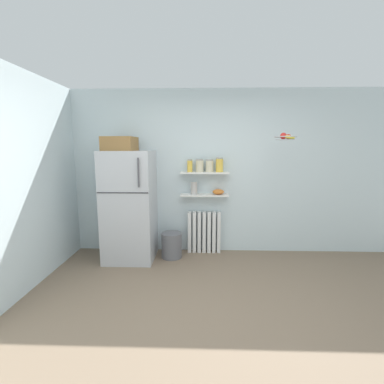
{
  "coord_description": "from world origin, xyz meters",
  "views": [
    {
      "loc": [
        -0.15,
        -2.46,
        1.71
      ],
      "look_at": [
        -0.29,
        1.6,
        1.05
      ],
      "focal_mm": 26.04,
      "sensor_mm": 36.0,
      "label": 1
    }
  ],
  "objects_px": {
    "storage_jar_2": "(210,166)",
    "trash_bin": "(172,245)",
    "storage_jar_0": "(190,166)",
    "refrigerator": "(129,203)",
    "shelf_bowl": "(218,192)",
    "radiator": "(204,232)",
    "storage_jar_3": "(220,165)",
    "vase": "(194,188)",
    "storage_jar_1": "(200,166)",
    "hanging_fruit_basket": "(286,137)"
  },
  "relations": [
    {
      "from": "storage_jar_1",
      "to": "storage_jar_3",
      "type": "xyz_separation_m",
      "value": [
        0.31,
        0.0,
        0.01
      ]
    },
    {
      "from": "storage_jar_3",
      "to": "shelf_bowl",
      "type": "xyz_separation_m",
      "value": [
        -0.01,
        -0.0,
        -0.42
      ]
    },
    {
      "from": "vase",
      "to": "hanging_fruit_basket",
      "type": "relative_size",
      "value": 0.63
    },
    {
      "from": "storage_jar_0",
      "to": "hanging_fruit_basket",
      "type": "relative_size",
      "value": 0.64
    },
    {
      "from": "storage_jar_0",
      "to": "storage_jar_3",
      "type": "relative_size",
      "value": 0.88
    },
    {
      "from": "storage_jar_2",
      "to": "hanging_fruit_basket",
      "type": "bearing_deg",
      "value": -21.76
    },
    {
      "from": "radiator",
      "to": "shelf_bowl",
      "type": "relative_size",
      "value": 3.66
    },
    {
      "from": "refrigerator",
      "to": "shelf_bowl",
      "type": "height_order",
      "value": "refrigerator"
    },
    {
      "from": "storage_jar_2",
      "to": "trash_bin",
      "type": "height_order",
      "value": "storage_jar_2"
    },
    {
      "from": "vase",
      "to": "radiator",
      "type": "bearing_deg",
      "value": 10.28
    },
    {
      "from": "radiator",
      "to": "storage_jar_0",
      "type": "bearing_deg",
      "value": -172.6
    },
    {
      "from": "shelf_bowl",
      "to": "refrigerator",
      "type": "bearing_deg",
      "value": -169.6
    },
    {
      "from": "radiator",
      "to": "vase",
      "type": "height_order",
      "value": "vase"
    },
    {
      "from": "refrigerator",
      "to": "shelf_bowl",
      "type": "relative_size",
      "value": 10.11
    },
    {
      "from": "storage_jar_1",
      "to": "storage_jar_3",
      "type": "bearing_deg",
      "value": 0.0
    },
    {
      "from": "vase",
      "to": "shelf_bowl",
      "type": "bearing_deg",
      "value": 0.0
    },
    {
      "from": "storage_jar_2",
      "to": "trash_bin",
      "type": "relative_size",
      "value": 0.5
    },
    {
      "from": "shelf_bowl",
      "to": "trash_bin",
      "type": "relative_size",
      "value": 0.47
    },
    {
      "from": "radiator",
      "to": "storage_jar_2",
      "type": "bearing_deg",
      "value": -21.29
    },
    {
      "from": "trash_bin",
      "to": "hanging_fruit_basket",
      "type": "bearing_deg",
      "value": -6.89
    },
    {
      "from": "vase",
      "to": "hanging_fruit_basket",
      "type": "height_order",
      "value": "hanging_fruit_basket"
    },
    {
      "from": "refrigerator",
      "to": "radiator",
      "type": "xyz_separation_m",
      "value": [
        1.14,
        0.28,
        -0.54
      ]
    },
    {
      "from": "refrigerator",
      "to": "storage_jar_2",
      "type": "relative_size",
      "value": 9.5
    },
    {
      "from": "radiator",
      "to": "hanging_fruit_basket",
      "type": "relative_size",
      "value": 2.19
    },
    {
      "from": "storage_jar_0",
      "to": "storage_jar_1",
      "type": "distance_m",
      "value": 0.15
    },
    {
      "from": "storage_jar_2",
      "to": "trash_bin",
      "type": "xyz_separation_m",
      "value": [
        -0.59,
        -0.22,
        -1.22
      ]
    },
    {
      "from": "storage_jar_1",
      "to": "refrigerator",
      "type": "bearing_deg",
      "value": -166.8
    },
    {
      "from": "storage_jar_0",
      "to": "vase",
      "type": "distance_m",
      "value": 0.36
    },
    {
      "from": "radiator",
      "to": "shelf_bowl",
      "type": "distance_m",
      "value": 0.71
    },
    {
      "from": "storage_jar_1",
      "to": "shelf_bowl",
      "type": "height_order",
      "value": "storage_jar_1"
    },
    {
      "from": "storage_jar_0",
      "to": "storage_jar_1",
      "type": "bearing_deg",
      "value": -0.0
    },
    {
      "from": "radiator",
      "to": "trash_bin",
      "type": "relative_size",
      "value": 1.71
    },
    {
      "from": "shelf_bowl",
      "to": "storage_jar_1",
      "type": "bearing_deg",
      "value": 180.0
    },
    {
      "from": "refrigerator",
      "to": "storage_jar_2",
      "type": "bearing_deg",
      "value": 11.58
    },
    {
      "from": "storage_jar_1",
      "to": "storage_jar_3",
      "type": "height_order",
      "value": "storage_jar_3"
    },
    {
      "from": "radiator",
      "to": "shelf_bowl",
      "type": "bearing_deg",
      "value": -7.81
    },
    {
      "from": "refrigerator",
      "to": "vase",
      "type": "distance_m",
      "value": 1.02
    },
    {
      "from": "storage_jar_1",
      "to": "storage_jar_3",
      "type": "relative_size",
      "value": 0.89
    },
    {
      "from": "radiator",
      "to": "trash_bin",
      "type": "xyz_separation_m",
      "value": [
        -0.51,
        -0.25,
        -0.14
      ]
    },
    {
      "from": "storage_jar_0",
      "to": "trash_bin",
      "type": "relative_size",
      "value": 0.5
    },
    {
      "from": "storage_jar_3",
      "to": "trash_bin",
      "type": "bearing_deg",
      "value": -163.76
    },
    {
      "from": "refrigerator",
      "to": "storage_jar_1",
      "type": "distance_m",
      "value": 1.22
    },
    {
      "from": "storage_jar_3",
      "to": "shelf_bowl",
      "type": "distance_m",
      "value": 0.42
    },
    {
      "from": "storage_jar_1",
      "to": "storage_jar_0",
      "type": "bearing_deg",
      "value": 180.0
    },
    {
      "from": "storage_jar_1",
      "to": "storage_jar_2",
      "type": "xyz_separation_m",
      "value": [
        0.15,
        0.0,
        -0.0
      ]
    },
    {
      "from": "shelf_bowl",
      "to": "trash_bin",
      "type": "height_order",
      "value": "shelf_bowl"
    },
    {
      "from": "storage_jar_0",
      "to": "trash_bin",
      "type": "height_order",
      "value": "storage_jar_0"
    },
    {
      "from": "storage_jar_3",
      "to": "vase",
      "type": "relative_size",
      "value": 1.16
    },
    {
      "from": "hanging_fruit_basket",
      "to": "trash_bin",
      "type": "bearing_deg",
      "value": 173.11
    },
    {
      "from": "storage_jar_3",
      "to": "hanging_fruit_basket",
      "type": "bearing_deg",
      "value": -25.15
    }
  ]
}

